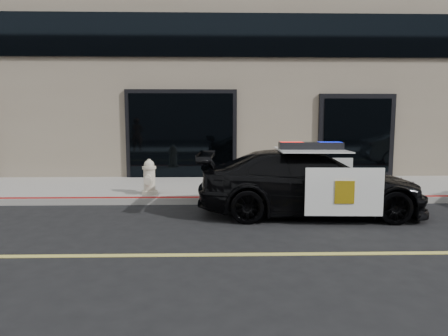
{
  "coord_description": "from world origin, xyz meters",
  "views": [
    {
      "loc": [
        0.02,
        -5.56,
        1.93
      ],
      "look_at": [
        0.21,
        2.2,
        1.0
      ],
      "focal_mm": 32.0,
      "sensor_mm": 36.0,
      "label": 1
    }
  ],
  "objects": [
    {
      "name": "ground",
      "position": [
        0.0,
        0.0,
        0.0
      ],
      "size": [
        120.0,
        120.0,
        0.0
      ],
      "primitive_type": "plane",
      "color": "black",
      "rests_on": "ground"
    },
    {
      "name": "sidewalk_n",
      "position": [
        0.0,
        5.25,
        0.07
      ],
      "size": [
        60.0,
        3.5,
        0.15
      ],
      "primitive_type": "cube",
      "color": "gray",
      "rests_on": "ground"
    },
    {
      "name": "building_n",
      "position": [
        0.0,
        10.5,
        6.0
      ],
      "size": [
        60.0,
        7.0,
        12.0
      ],
      "primitive_type": "cube",
      "color": "#756856",
      "rests_on": "ground"
    },
    {
      "name": "police_car",
      "position": [
        1.97,
        2.46,
        0.67
      ],
      "size": [
        2.33,
        4.74,
        1.5
      ],
      "color": "black",
      "rests_on": "ground"
    },
    {
      "name": "fire_hydrant",
      "position": [
        -1.55,
        4.02,
        0.55
      ],
      "size": [
        0.39,
        0.54,
        0.85
      ],
      "color": "beige",
      "rests_on": "sidewalk_n"
    }
  ]
}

